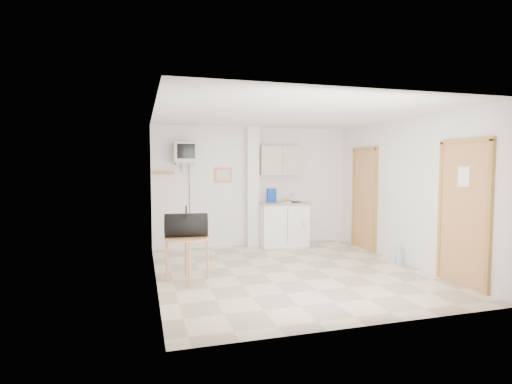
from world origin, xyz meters
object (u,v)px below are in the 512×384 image
object	(u,v)px
round_table	(187,242)
water_bottle	(399,255)
crt_television	(185,153)
duffel_bag	(186,225)

from	to	relation	value
round_table	water_bottle	distance (m)	3.66
water_bottle	crt_television	bearing A→B (deg)	148.99
round_table	water_bottle	bearing A→B (deg)	-0.03
round_table	water_bottle	xyz separation A→B (m)	(3.63, -0.00, -0.43)
duffel_bag	water_bottle	xyz separation A→B (m)	(3.64, -0.02, -0.69)
crt_television	round_table	distance (m)	2.47
crt_television	duffel_bag	world-z (taller)	crt_television
duffel_bag	water_bottle	world-z (taller)	duffel_bag
crt_television	water_bottle	distance (m)	4.38
crt_television	duffel_bag	xyz separation A→B (m)	(-0.21, -2.04, -1.10)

